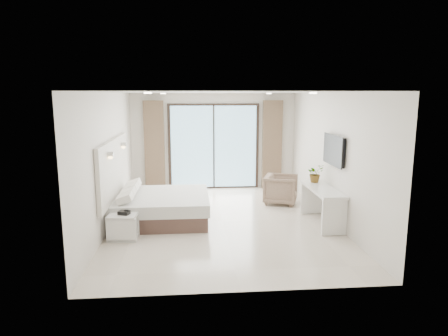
{
  "coord_description": "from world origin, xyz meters",
  "views": [
    {
      "loc": [
        -0.66,
        -8.11,
        2.66
      ],
      "look_at": [
        0.06,
        0.4,
        1.08
      ],
      "focal_mm": 32.0,
      "sensor_mm": 36.0,
      "label": 1
    }
  ],
  "objects_px": {
    "bed": "(161,207)",
    "console_desk": "(322,198)",
    "nightstand": "(123,227)",
    "armchair": "(281,188)"
  },
  "relations": [
    {
      "from": "bed",
      "to": "console_desk",
      "type": "height_order",
      "value": "console_desk"
    },
    {
      "from": "bed",
      "to": "console_desk",
      "type": "relative_size",
      "value": 1.26
    },
    {
      "from": "bed",
      "to": "console_desk",
      "type": "distance_m",
      "value": 3.41
    },
    {
      "from": "nightstand",
      "to": "armchair",
      "type": "relative_size",
      "value": 0.7
    },
    {
      "from": "bed",
      "to": "console_desk",
      "type": "xyz_separation_m",
      "value": [
        3.35,
        -0.54,
        0.27
      ]
    },
    {
      "from": "bed",
      "to": "armchair",
      "type": "distance_m",
      "value": 3.07
    },
    {
      "from": "bed",
      "to": "console_desk",
      "type": "bearing_deg",
      "value": -9.09
    },
    {
      "from": "bed",
      "to": "armchair",
      "type": "xyz_separation_m",
      "value": [
        2.86,
        1.1,
        0.1
      ]
    },
    {
      "from": "console_desk",
      "to": "nightstand",
      "type": "bearing_deg",
      "value": -171.98
    },
    {
      "from": "nightstand",
      "to": "console_desk",
      "type": "distance_m",
      "value": 4.02
    }
  ]
}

